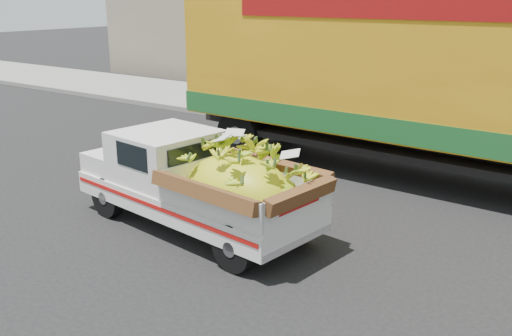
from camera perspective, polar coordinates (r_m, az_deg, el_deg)
The scene contains 6 objects.
ground at distance 8.64m, azimuth -0.86°, elevation -7.57°, with size 100.00×100.00×0.00m, color black.
curb at distance 14.57m, azimuth 15.74°, elevation 2.37°, with size 60.00×0.25×0.15m, color gray.
sidewalk at distance 16.51m, azimuth 18.28°, elevation 3.80°, with size 60.00×4.00×0.14m, color gray.
building_left at distance 24.85m, azimuth 4.97°, elevation 14.39°, with size 18.00×6.00×5.00m, color gray.
pickup_truck at distance 8.76m, azimuth -4.81°, elevation -1.68°, with size 4.38×2.03×1.48m.
semi_trailer at distance 11.41m, azimuth 19.88°, elevation 8.59°, with size 12.03×2.93×3.80m.
Camera 1 is at (4.67, -6.32, 3.59)m, focal length 40.00 mm.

